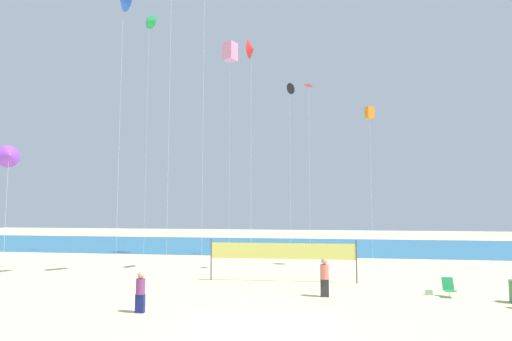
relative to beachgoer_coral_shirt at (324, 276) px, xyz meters
name	(u,v)px	position (x,y,z in m)	size (l,w,h in m)	color
ground_plane	(262,327)	(-2.33, -5.26, -0.97)	(120.00, 120.00, 0.00)	beige
ocean_band	(298,246)	(-2.33, 25.05, -0.97)	(120.00, 20.00, 0.01)	#1E6B99
beachgoer_coral_shirt	(324,276)	(0.00, 0.00, 0.00)	(0.42, 0.42, 1.82)	#2D2D33
beachgoer_plum_shirt	(140,291)	(-7.47, -4.02, -0.10)	(0.37, 0.37, 1.63)	navy
folding_beach_chair	(449,287)	(5.85, 0.82, -0.51)	(0.52, 0.65, 0.89)	#1E8C4C
volleyball_net	(282,253)	(-2.30, 3.59, 0.67)	(8.40, 0.29, 2.40)	#4C4C51
beach_handbag	(429,292)	(5.03, 1.14, -0.85)	(0.31, 0.16, 0.25)	#99B28C
kite_red_delta	(251,49)	(-4.49, 5.97, 13.74)	(0.54, 1.27, 15.37)	silver
kite_red_diamond	(309,90)	(-0.73, 6.67, 11.04)	(0.61, 0.60, 12.46)	silver
kite_violet_delta	(9,156)	(-15.18, -2.27, 5.77)	(1.04, 1.15, 7.30)	silver
kite_blue_delta	(123,1)	(-10.99, 0.72, 14.86)	(1.15, 0.98, 16.42)	silver
kite_green_delta	(149,21)	(-15.23, 14.12, 20.18)	(1.38, 0.90, 21.84)	silver
kite_black_delta	(290,90)	(-2.48, 14.73, 13.45)	(0.85, 0.92, 14.97)	silver
kite_orange_box	(369,113)	(3.51, 9.36, 9.92)	(0.68, 0.68, 11.34)	silver
kite_pink_box	(230,52)	(-7.66, 14.14, 16.89)	(1.32, 1.32, 18.67)	silver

